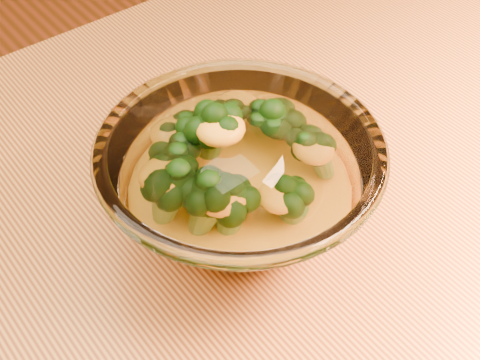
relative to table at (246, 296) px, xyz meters
The scene contains 4 objects.
table is the anchor object (origin of this frame).
glass_bowl 0.16m from the table, 83.06° to the left, with size 0.24×0.24×0.11m.
cheese_sauce 0.13m from the table, 83.06° to the left, with size 0.14×0.14×0.04m, color #FFAB15.
broccoli_heap 0.18m from the table, 99.05° to the left, with size 0.16×0.14×0.09m.
Camera 1 is at (-0.24, -0.31, 1.22)m, focal length 50.00 mm.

